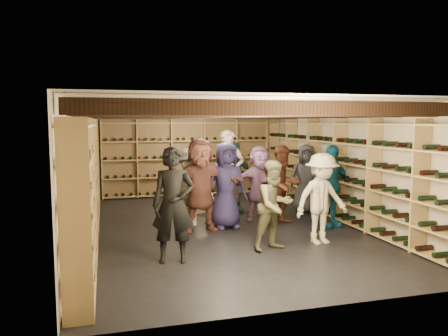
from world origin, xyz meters
TOP-DOWN VIEW (x-y plane):
  - ground at (0.00, 0.00)m, footprint 8.00×8.00m
  - walls at (0.00, 0.00)m, footprint 5.52×8.02m
  - ceiling at (0.00, 0.00)m, footprint 5.50×8.00m
  - ceiling_joists at (0.00, 0.00)m, footprint 5.40×7.12m
  - wine_rack_left at (-2.57, 0.00)m, footprint 0.32×7.50m
  - wine_rack_right at (2.57, 0.00)m, footprint 0.32×7.50m
  - wine_rack_back at (0.00, 3.83)m, footprint 4.70×0.30m
  - crate_stack_left at (-0.37, 1.44)m, footprint 0.56×0.43m
  - crate_stack_right at (-0.39, 2.69)m, footprint 0.58×0.48m
  - crate_loose at (-0.11, 1.54)m, footprint 0.53×0.37m
  - person_1 at (-1.30, -1.94)m, footprint 0.70×0.53m
  - person_2 at (0.38, -1.77)m, footprint 0.85×0.75m
  - person_3 at (1.31, -1.63)m, footprint 1.09×0.72m
  - person_4 at (2.05, -0.58)m, footprint 1.03×0.60m
  - person_5 at (-0.51, -0.24)m, footprint 1.71×0.68m
  - person_6 at (0.02, -0.13)m, footprint 0.88×0.62m
  - person_7 at (0.31, 0.72)m, footprint 0.78×0.59m
  - person_8 at (1.24, -0.12)m, footprint 0.91×0.79m
  - person_9 at (-0.63, 0.30)m, footprint 1.15×0.91m
  - person_10 at (0.60, 1.30)m, footprint 0.99×0.48m
  - person_11 at (0.88, 0.30)m, footprint 1.49×0.48m
  - person_12 at (2.18, 0.78)m, footprint 0.87×0.67m

SIDE VIEW (x-z plane):
  - ground at x=0.00m, z-range 0.00..0.00m
  - crate_loose at x=-0.11m, z-range 0.00..0.17m
  - crate_stack_right at x=-0.39m, z-range 0.00..0.51m
  - crate_stack_left at x=-0.37m, z-range 0.00..0.68m
  - person_2 at x=0.38m, z-range 0.00..1.48m
  - person_9 at x=-0.63m, z-range 0.00..1.56m
  - person_3 at x=1.31m, z-range 0.00..1.57m
  - person_12 at x=2.18m, z-range 0.00..1.58m
  - person_11 at x=0.88m, z-range 0.00..1.60m
  - person_8 at x=1.24m, z-range 0.00..1.62m
  - person_10 at x=0.60m, z-range 0.00..1.63m
  - person_4 at x=2.05m, z-range 0.00..1.64m
  - person_6 at x=0.02m, z-range 0.00..1.70m
  - person_1 at x=-1.30m, z-range 0.00..1.73m
  - person_5 at x=-0.51m, z-range 0.00..1.80m
  - person_7 at x=0.31m, z-range 0.00..1.91m
  - wine_rack_back at x=0.00m, z-range 0.00..2.15m
  - wine_rack_left at x=-2.57m, z-range 0.00..2.15m
  - wine_rack_right at x=2.57m, z-range 0.00..2.15m
  - walls at x=0.00m, z-range 0.00..2.40m
  - ceiling_joists at x=0.00m, z-range 2.17..2.35m
  - ceiling at x=0.00m, z-range 2.40..2.40m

